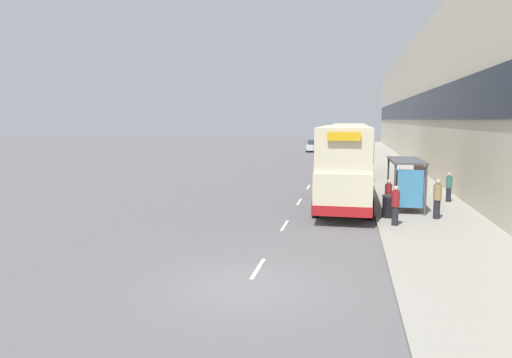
# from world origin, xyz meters

# --- Properties ---
(ground_plane) EXTENTS (220.00, 220.00, 0.00)m
(ground_plane) POSITION_xyz_m (0.00, 0.00, 0.00)
(ground_plane) COLOR #5B595B
(pavement) EXTENTS (5.00, 93.00, 0.14)m
(pavement) POSITION_xyz_m (6.50, 38.50, 0.07)
(pavement) COLOR gray
(pavement) RESTS_ON ground_plane
(terrace_facade) EXTENTS (3.10, 93.00, 12.98)m
(terrace_facade) POSITION_xyz_m (10.49, 38.50, 6.49)
(terrace_facade) COLOR beige
(terrace_facade) RESTS_ON ground_plane
(lane_mark_0) EXTENTS (0.12, 2.00, 0.01)m
(lane_mark_0) POSITION_xyz_m (0.00, 1.52, 0.01)
(lane_mark_0) COLOR silver
(lane_mark_0) RESTS_ON ground_plane
(lane_mark_1) EXTENTS (0.12, 2.00, 0.01)m
(lane_mark_1) POSITION_xyz_m (0.00, 7.51, 0.01)
(lane_mark_1) COLOR silver
(lane_mark_1) RESTS_ON ground_plane
(lane_mark_2) EXTENTS (0.12, 2.00, 0.01)m
(lane_mark_2) POSITION_xyz_m (0.00, 13.50, 0.01)
(lane_mark_2) COLOR silver
(lane_mark_2) RESTS_ON ground_plane
(lane_mark_3) EXTENTS (0.12, 2.00, 0.01)m
(lane_mark_3) POSITION_xyz_m (0.00, 19.49, 0.01)
(lane_mark_3) COLOR silver
(lane_mark_3) RESTS_ON ground_plane
(lane_mark_4) EXTENTS (0.12, 2.00, 0.01)m
(lane_mark_4) POSITION_xyz_m (0.00, 25.48, 0.01)
(lane_mark_4) COLOR silver
(lane_mark_4) RESTS_ON ground_plane
(lane_mark_5) EXTENTS (0.12, 2.00, 0.01)m
(lane_mark_5) POSITION_xyz_m (0.00, 31.47, 0.01)
(lane_mark_5) COLOR silver
(lane_mark_5) RESTS_ON ground_plane
(lane_mark_6) EXTENTS (0.12, 2.00, 0.01)m
(lane_mark_6) POSITION_xyz_m (0.00, 37.46, 0.01)
(lane_mark_6) COLOR silver
(lane_mark_6) RESTS_ON ground_plane
(lane_mark_7) EXTENTS (0.12, 2.00, 0.01)m
(lane_mark_7) POSITION_xyz_m (0.00, 43.45, 0.01)
(lane_mark_7) COLOR silver
(lane_mark_7) RESTS_ON ground_plane
(bus_shelter) EXTENTS (1.60, 4.20, 2.48)m
(bus_shelter) POSITION_xyz_m (5.77, 11.98, 1.88)
(bus_shelter) COLOR #4C4C51
(bus_shelter) RESTS_ON ground_plane
(double_decker_bus_near) EXTENTS (2.85, 10.62, 4.30)m
(double_decker_bus_near) POSITION_xyz_m (2.47, 12.80, 2.28)
(double_decker_bus_near) COLOR beige
(double_decker_bus_near) RESTS_ON ground_plane
(double_decker_bus_ahead) EXTENTS (2.85, 11.19, 4.30)m
(double_decker_bus_ahead) POSITION_xyz_m (2.67, 26.28, 2.29)
(double_decker_bus_ahead) COLOR beige
(double_decker_bus_ahead) RESTS_ON ground_plane
(car_0) EXTENTS (1.97, 4.30, 1.67)m
(car_0) POSITION_xyz_m (-2.38, 54.77, 0.83)
(car_0) COLOR silver
(car_0) RESTS_ON ground_plane
(car_1) EXTENTS (1.92, 4.58, 1.82)m
(car_1) POSITION_xyz_m (1.93, 47.48, 0.89)
(car_1) COLOR black
(car_1) RESTS_ON ground_plane
(car_2) EXTENTS (2.01, 4.31, 1.65)m
(car_2) POSITION_xyz_m (2.77, 64.37, 0.83)
(car_2) COLOR navy
(car_2) RESTS_ON ground_plane
(pedestrian_at_shelter) EXTENTS (0.33, 0.33, 1.69)m
(pedestrian_at_shelter) POSITION_xyz_m (5.47, 14.63, 1.00)
(pedestrian_at_shelter) COLOR #23232D
(pedestrian_at_shelter) RESTS_ON ground_plane
(pedestrian_1) EXTENTS (0.34, 0.34, 1.72)m
(pedestrian_1) POSITION_xyz_m (4.71, 7.92, 1.02)
(pedestrian_1) COLOR #23232D
(pedestrian_1) RESTS_ON ground_plane
(pedestrian_2) EXTENTS (0.33, 0.33, 1.69)m
(pedestrian_2) POSITION_xyz_m (4.60, 10.16, 1.00)
(pedestrian_2) COLOR #23232D
(pedestrian_2) RESTS_ON ground_plane
(pedestrian_3) EXTENTS (0.36, 0.36, 1.83)m
(pedestrian_3) POSITION_xyz_m (6.71, 9.70, 1.07)
(pedestrian_3) COLOR #23232D
(pedestrian_3) RESTS_ON ground_plane
(pedestrian_4) EXTENTS (0.32, 0.32, 1.62)m
(pedestrian_4) POSITION_xyz_m (8.16, 14.42, 0.97)
(pedestrian_4) COLOR #23232D
(pedestrian_4) RESTS_ON ground_plane
(litter_bin) EXTENTS (0.55, 0.55, 1.05)m
(litter_bin) POSITION_xyz_m (4.55, 9.52, 0.67)
(litter_bin) COLOR black
(litter_bin) RESTS_ON ground_plane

